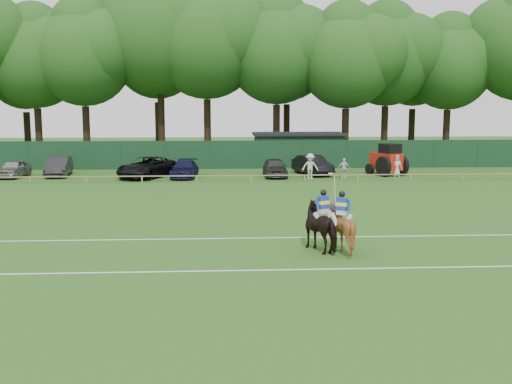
{
  "coord_description": "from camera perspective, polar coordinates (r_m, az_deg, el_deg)",
  "views": [
    {
      "loc": [
        -1.16,
        -25.84,
        5.61
      ],
      "look_at": [
        0.5,
        3.0,
        1.4
      ],
      "focal_mm": 42.0,
      "sensor_mm": 36.0,
      "label": 1
    }
  ],
  "objects": [
    {
      "name": "spectator_mid",
      "position": [
        46.25,
        8.37,
        2.23
      ],
      "size": [
        0.99,
        0.58,
        1.59
      ],
      "primitive_type": "imported",
      "rotation": [
        0.0,
        0.0,
        -0.22
      ],
      "color": "silver",
      "rests_on": "ground"
    },
    {
      "name": "ground",
      "position": [
        26.47,
        -0.71,
        -3.95
      ],
      "size": [
        160.0,
        160.0,
        0.0
      ],
      "primitive_type": "plane",
      "color": "#1E4C14",
      "rests_on": "ground"
    },
    {
      "name": "spectator_left",
      "position": [
        45.82,
        5.18,
        2.45
      ],
      "size": [
        1.27,
        0.75,
        1.94
      ],
      "primitive_type": "imported",
      "rotation": [
        0.0,
        0.0,
        -0.02
      ],
      "color": "beige",
      "rests_on": "ground"
    },
    {
      "name": "pitch_rail",
      "position": [
        44.16,
        -1.77,
        1.57
      ],
      "size": [
        62.1,
        0.1,
        0.5
      ],
      "color": "#997F5B",
      "rests_on": "ground"
    },
    {
      "name": "perimeter_fence",
      "position": [
        53.03,
        -2.03,
        3.57
      ],
      "size": [
        92.08,
        0.08,
        2.5
      ],
      "color": "#14351E",
      "rests_on": "ground"
    },
    {
      "name": "tractor",
      "position": [
        49.23,
        12.42,
        2.96
      ],
      "size": [
        3.08,
        3.59,
        2.55
      ],
      "rotation": [
        0.0,
        0.0,
        0.42
      ],
      "color": "#AB1E0F",
      "rests_on": "ground"
    },
    {
      "name": "rider_dark",
      "position": [
        23.21,
        6.44,
        -1.36
      ],
      "size": [
        0.88,
        0.61,
        1.41
      ],
      "rotation": [
        0.0,
        0.0,
        3.63
      ],
      "color": "silver",
      "rests_on": "ground"
    },
    {
      "name": "rider_chestnut",
      "position": [
        22.98,
        8.14,
        -1.5
      ],
      "size": [
        0.88,
        0.8,
        2.05
      ],
      "rotation": [
        0.0,
        0.0,
        2.65
      ],
      "color": "silver",
      "rests_on": "ground"
    },
    {
      "name": "pitch_lines",
      "position": [
        23.06,
        -0.31,
        -5.77
      ],
      "size": [
        60.0,
        5.1,
        0.01
      ],
      "color": "silver",
      "rests_on": "ground"
    },
    {
      "name": "horse_dark",
      "position": [
        23.37,
        6.39,
        -3.3
      ],
      "size": [
        1.93,
        2.43,
        1.87
      ],
      "primitive_type": "imported",
      "rotation": [
        0.0,
        0.0,
        3.63
      ],
      "color": "black",
      "rests_on": "ground"
    },
    {
      "name": "spectator_right",
      "position": [
        48.52,
        13.24,
        2.46
      ],
      "size": [
        0.84,
        0.55,
        1.73
      ],
      "primitive_type": "imported",
      "rotation": [
        0.0,
        0.0,
        -0.0
      ],
      "color": "beige",
      "rests_on": "ground"
    },
    {
      "name": "utility_shed",
      "position": [
        56.44,
        4.01,
        4.13
      ],
      "size": [
        8.4,
        4.4,
        3.04
      ],
      "color": "#14331E",
      "rests_on": "ground"
    },
    {
      "name": "sedan_silver",
      "position": [
        50.36,
        -22.06,
        2.08
      ],
      "size": [
        1.87,
        4.14,
        1.38
      ],
      "primitive_type": "imported",
      "rotation": [
        0.0,
        0.0,
        -0.06
      ],
      "color": "#96979A",
      "rests_on": "ground"
    },
    {
      "name": "estate_black",
      "position": [
        48.68,
        5.4,
        2.57
      ],
      "size": [
        3.04,
        5.05,
        1.57
      ],
      "primitive_type": "imported",
      "rotation": [
        0.0,
        0.0,
        0.31
      ],
      "color": "black",
      "rests_on": "ground"
    },
    {
      "name": "horse_chestnut",
      "position": [
        23.14,
        8.12,
        -3.47
      ],
      "size": [
        2.12,
        2.19,
        1.85
      ],
      "primitive_type": "imported",
      "rotation": [
        0.0,
        0.0,
        2.65
      ],
      "color": "brown",
      "rests_on": "ground"
    },
    {
      "name": "hatch_grey",
      "position": [
        47.09,
        1.81,
        2.35
      ],
      "size": [
        1.74,
        4.32,
        1.47
      ],
      "primitive_type": "imported",
      "rotation": [
        0.0,
        0.0,
        0.0
      ],
      "color": "#2F2F32",
      "rests_on": "ground"
    },
    {
      "name": "suv_black",
      "position": [
        47.42,
        -10.35,
        2.33
      ],
      "size": [
        4.8,
        6.34,
        1.6
      ],
      "primitive_type": "imported",
      "rotation": [
        0.0,
        0.0,
        -0.43
      ],
      "color": "black",
      "rests_on": "ground"
    },
    {
      "name": "tree_row",
      "position": [
        61.18,
        -0.32,
        3.03
      ],
      "size": [
        96.0,
        12.0,
        21.0
      ],
      "primitive_type": null,
      "color": "#26561C",
      "rests_on": "ground"
    },
    {
      "name": "sedan_navy",
      "position": [
        46.97,
        -6.81,
        2.19
      ],
      "size": [
        2.17,
        4.71,
        1.33
      ],
      "primitive_type": "imported",
      "rotation": [
        0.0,
        0.0,
        -0.07
      ],
      "color": "#121238",
      "rests_on": "ground"
    },
    {
      "name": "sedan_grey",
      "position": [
        50.09,
        -18.29,
        2.33
      ],
      "size": [
        2.14,
        4.85,
        1.55
      ],
      "primitive_type": "imported",
      "rotation": [
        0.0,
        0.0,
        0.11
      ],
      "color": "#29282A",
      "rests_on": "ground"
    }
  ]
}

